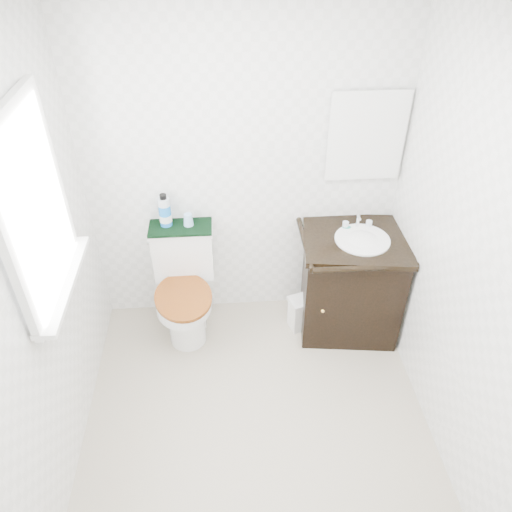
{
  "coord_description": "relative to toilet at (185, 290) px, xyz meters",
  "views": [
    {
      "loc": [
        -0.15,
        -1.87,
        2.81
      ],
      "look_at": [
        0.05,
        0.75,
        0.82
      ],
      "focal_mm": 35.0,
      "sensor_mm": 36.0,
      "label": 1
    }
  ],
  "objects": [
    {
      "name": "trash_bin",
      "position": [
        0.87,
        -0.07,
        -0.22
      ],
      "size": [
        0.23,
        0.2,
        0.28
      ],
      "color": "white",
      "rests_on": "floor"
    },
    {
      "name": "mouthwash_bottle",
      "position": [
        -0.1,
        0.15,
        0.6
      ],
      "size": [
        0.09,
        0.09,
        0.25
      ],
      "color": "blue",
      "rests_on": "towel"
    },
    {
      "name": "vanity",
      "position": [
        1.23,
        -0.06,
        0.07
      ],
      "size": [
        0.8,
        0.71,
        0.92
      ],
      "color": "black",
      "rests_on": "floor"
    },
    {
      "name": "window",
      "position": [
        -0.61,
        -0.72,
        1.18
      ],
      "size": [
        0.02,
        0.7,
        0.9
      ],
      "primitive_type": "cube",
      "color": "white",
      "rests_on": "wall_left"
    },
    {
      "name": "mirror",
      "position": [
        1.28,
        0.21,
        1.08
      ],
      "size": [
        0.5,
        0.02,
        0.6
      ],
      "primitive_type": "cube",
      "color": "silver",
      "rests_on": "wall_back"
    },
    {
      "name": "floor",
      "position": [
        0.46,
        -0.97,
        -0.37
      ],
      "size": [
        2.4,
        2.4,
        0.0
      ],
      "primitive_type": "plane",
      "color": "#B2A58F",
      "rests_on": "ground"
    },
    {
      "name": "wall_left",
      "position": [
        -0.64,
        -0.97,
        0.83
      ],
      "size": [
        0.0,
        2.4,
        2.4
      ],
      "primitive_type": "plane",
      "rotation": [
        1.57,
        0.0,
        1.57
      ],
      "color": "white",
      "rests_on": "ground"
    },
    {
      "name": "wall_back",
      "position": [
        0.46,
        0.23,
        0.83
      ],
      "size": [
        2.4,
        0.0,
        2.4
      ],
      "primitive_type": "plane",
      "rotation": [
        1.57,
        0.0,
        0.0
      ],
      "color": "white",
      "rests_on": "ground"
    },
    {
      "name": "ceiling",
      "position": [
        0.46,
        -0.97,
        2.03
      ],
      "size": [
        2.4,
        2.4,
        0.0
      ],
      "primitive_type": "plane",
      "rotation": [
        3.14,
        0.0,
        0.0
      ],
      "color": "white",
      "rests_on": "wall_back"
    },
    {
      "name": "cup",
      "position": [
        0.06,
        0.14,
        0.53
      ],
      "size": [
        0.07,
        0.07,
        0.09
      ],
      "primitive_type": "cone",
      "color": "#93C4F1",
      "rests_on": "towel"
    },
    {
      "name": "towel",
      "position": [
        -0.0,
        0.12,
        0.48
      ],
      "size": [
        0.45,
        0.22,
        0.02
      ],
      "primitive_type": "cube",
      "color": "black",
      "rests_on": "toilet"
    },
    {
      "name": "soap_bar",
      "position": [
        1.18,
        0.06,
        0.46
      ],
      "size": [
        0.07,
        0.05,
        0.02
      ],
      "primitive_type": "ellipsoid",
      "color": "#187366",
      "rests_on": "vanity"
    },
    {
      "name": "toilet",
      "position": [
        0.0,
        0.0,
        0.0
      ],
      "size": [
        0.47,
        0.66,
        0.84
      ],
      "color": "white",
      "rests_on": "floor"
    },
    {
      "name": "wall_right",
      "position": [
        1.56,
        -0.97,
        0.83
      ],
      "size": [
        0.0,
        2.4,
        2.4
      ],
      "primitive_type": "plane",
      "rotation": [
        1.57,
        0.0,
        -1.57
      ],
      "color": "white",
      "rests_on": "ground"
    }
  ]
}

